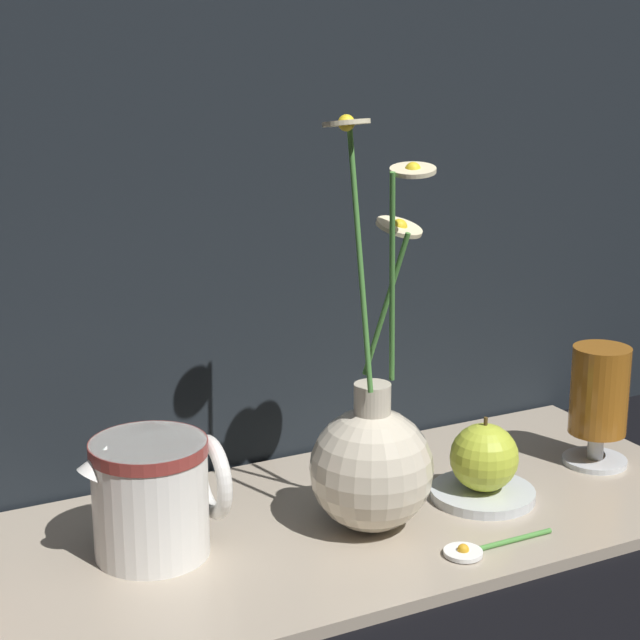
{
  "coord_description": "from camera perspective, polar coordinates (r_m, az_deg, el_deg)",
  "views": [
    {
      "loc": [
        -0.42,
        -0.85,
        0.47
      ],
      "look_at": [
        0.02,
        0.0,
        0.22
      ],
      "focal_mm": 60.0,
      "sensor_mm": 36.0,
      "label": 1
    }
  ],
  "objects": [
    {
      "name": "ground_plane",
      "position": [
        1.06,
        -0.86,
        -11.56
      ],
      "size": [
        6.0,
        6.0,
        0.0
      ],
      "primitive_type": "plane",
      "color": "black"
    },
    {
      "name": "shelf",
      "position": [
        1.05,
        -0.86,
        -11.27
      ],
      "size": [
        0.87,
        0.33,
        0.01
      ],
      "color": "tan",
      "rests_on": "ground_plane"
    },
    {
      "name": "vase_with_flowers",
      "position": [
        1.02,
        2.78,
        -7.52
      ],
      "size": [
        0.13,
        0.12,
        0.39
      ],
      "color": "beige",
      "rests_on": "shelf"
    },
    {
      "name": "ceramic_pitcher",
      "position": [
        0.99,
        -8.88,
        -9.02
      ],
      "size": [
        0.13,
        0.11,
        0.12
      ],
      "color": "white",
      "rests_on": "shelf"
    },
    {
      "name": "tea_glass",
      "position": [
        1.21,
        14.66,
        -3.97
      ],
      "size": [
        0.07,
        0.07,
        0.13
      ],
      "color": "silver",
      "rests_on": "shelf"
    },
    {
      "name": "saucer_plate",
      "position": [
        1.12,
        8.67,
        -9.14
      ],
      "size": [
        0.11,
        0.11,
        0.01
      ],
      "color": "silver",
      "rests_on": "shelf"
    },
    {
      "name": "orange_fruit",
      "position": [
        1.1,
        8.75,
        -7.25
      ],
      "size": [
        0.07,
        0.07,
        0.08
      ],
      "color": "#B7C638",
      "rests_on": "saucer_plate"
    },
    {
      "name": "loose_daisy",
      "position": [
        1.01,
        8.31,
        -11.99
      ],
      "size": [
        0.12,
        0.04,
        0.01
      ],
      "color": "#4C8E3D",
      "rests_on": "shelf"
    }
  ]
}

